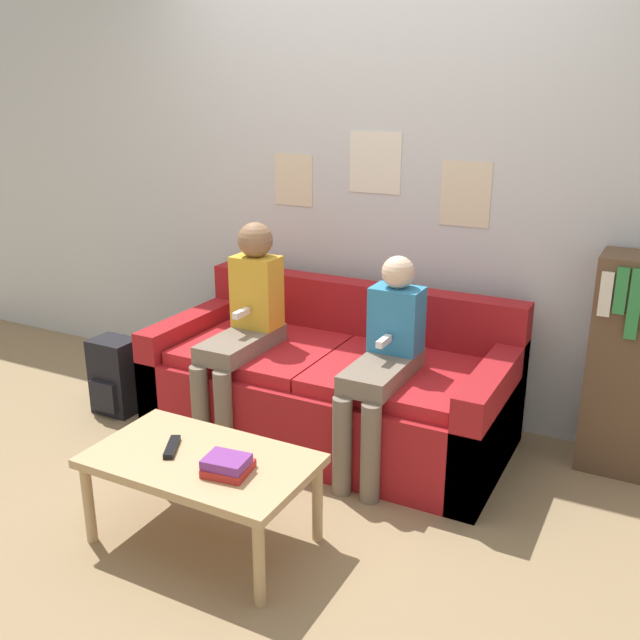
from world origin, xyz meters
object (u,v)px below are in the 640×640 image
object	(u,v)px
person_left	(244,321)
person_right	(383,358)
coffee_table	(201,467)
tv_remote	(172,447)
bookshelf	(634,366)
couch	(332,387)
backpack	(115,376)

from	to	relation	value
person_left	person_right	xyz separation A→B (m)	(0.79, -0.02, -0.05)
coffee_table	tv_remote	world-z (taller)	tv_remote
tv_remote	bookshelf	bearing A→B (deg)	14.14
couch	tv_remote	size ratio (longest dim) A/B	10.90
tv_remote	bookshelf	xyz separation A→B (m)	(1.59, 1.43, 0.14)
backpack	person_left	bearing A→B (deg)	9.04
coffee_table	person_right	size ratio (longest dim) A/B	0.87
couch	person_left	xyz separation A→B (m)	(-0.41, -0.19, 0.36)
coffee_table	person_left	distance (m)	1.01
person_left	tv_remote	distance (m)	0.95
couch	person_right	bearing A→B (deg)	-29.33
coffee_table	person_right	distance (m)	0.99
person_left	bookshelf	world-z (taller)	person_left
person_right	bookshelf	size ratio (longest dim) A/B	0.97
backpack	person_right	bearing A→B (deg)	3.96
coffee_table	person_left	size ratio (longest dim) A/B	0.80
tv_remote	coffee_table	bearing A→B (deg)	-26.38
tv_remote	bookshelf	distance (m)	2.14
couch	backpack	distance (m)	1.25
couch	coffee_table	size ratio (longest dim) A/B	2.06
bookshelf	backpack	size ratio (longest dim) A/B	2.44
coffee_table	bookshelf	size ratio (longest dim) A/B	0.84
person_right	backpack	world-z (taller)	person_right
person_left	backpack	world-z (taller)	person_left
tv_remote	couch	bearing A→B (deg)	52.98
coffee_table	couch	bearing A→B (deg)	88.09
couch	person_left	size ratio (longest dim) A/B	1.64
coffee_table	tv_remote	xyz separation A→B (m)	(-0.14, -0.00, 0.06)
backpack	bookshelf	bearing A→B (deg)	14.21
person_right	bookshelf	bearing A→B (deg)	28.12
tv_remote	backpack	distance (m)	1.30
backpack	coffee_table	bearing A→B (deg)	-32.98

